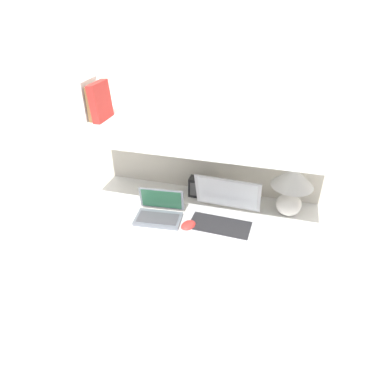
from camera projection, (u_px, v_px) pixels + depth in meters
ground_plane at (182, 346)px, 2.06m from camera, size 12.00×12.00×0.00m
wall_back at (214, 115)px, 2.02m from camera, size 6.00×0.05×2.40m
desk at (196, 265)px, 2.14m from camera, size 1.35×0.65×0.73m
back_riser at (210, 203)px, 2.30m from camera, size 1.35×0.04×1.21m
shelf at (201, 132)px, 1.75m from camera, size 1.35×0.59×0.03m
table_lamp at (292, 185)px, 1.89m from camera, size 0.23×0.23×0.30m
laptop_large at (223, 215)px, 1.89m from camera, size 0.39×0.33×0.24m
laptop_small at (159, 212)px, 1.93m from camera, size 0.27×0.20×0.16m
computer_mouse at (188, 226)px, 1.86m from camera, size 0.10×0.12×0.04m
router_box at (199, 187)px, 2.12m from camera, size 0.13×0.07×0.13m
book_white at (88, 99)px, 1.83m from camera, size 0.04×0.16×0.21m
book_brown at (94, 102)px, 1.83m from camera, size 0.02×0.13×0.18m
book_red at (100, 101)px, 1.82m from camera, size 0.05×0.17×0.20m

